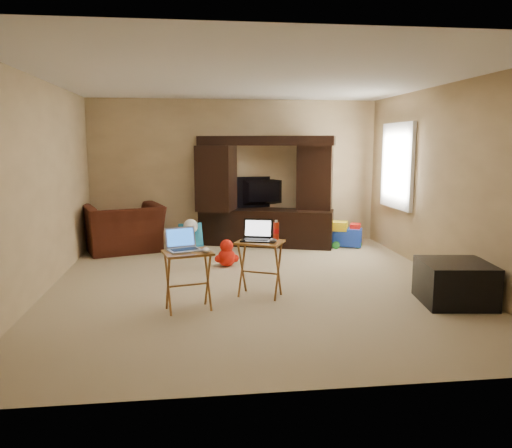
{
  "coord_description": "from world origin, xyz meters",
  "views": [
    {
      "loc": [
        -0.72,
        -6.01,
        1.75
      ],
      "look_at": [
        0.0,
        -0.2,
        0.8
      ],
      "focal_mm": 35.0,
      "sensor_mm": 36.0,
      "label": 1
    }
  ],
  "objects": [
    {
      "name": "television",
      "position": [
        0.5,
        2.66,
        0.9
      ],
      "size": [
        0.96,
        0.27,
        0.55
      ],
      "primitive_type": "imported",
      "rotation": [
        0.0,
        0.0,
        3.3
      ],
      "color": "black",
      "rests_on": "entertainment_center"
    },
    {
      "name": "tray_table_left",
      "position": [
        -0.8,
        -0.88,
        0.32
      ],
      "size": [
        0.57,
        0.5,
        0.63
      ],
      "primitive_type": "cube",
      "rotation": [
        0.0,
        0.0,
        0.24
      ],
      "color": "#A06826",
      "rests_on": "floor"
    },
    {
      "name": "window_frame",
      "position": [
        2.46,
        1.55,
        1.4
      ],
      "size": [
        0.06,
        1.14,
        1.34
      ],
      "primitive_type": "cube",
      "color": "white",
      "rests_on": "ground"
    },
    {
      "name": "plush_toy",
      "position": [
        -0.28,
        0.97,
        0.2
      ],
      "size": [
        0.36,
        0.3,
        0.4
      ],
      "primitive_type": null,
      "color": "red",
      "rests_on": "floor"
    },
    {
      "name": "tray_table_right",
      "position": [
        0.01,
        -0.49,
        0.32
      ],
      "size": [
        0.62,
        0.58,
        0.65
      ],
      "primitive_type": "cube",
      "rotation": [
        0.0,
        0.0,
        -0.46
      ],
      "color": "#9F6726",
      "rests_on": "floor"
    },
    {
      "name": "floor",
      "position": [
        0.0,
        0.0,
        0.0
      ],
      "size": [
        5.5,
        5.5,
        0.0
      ],
      "primitive_type": "plane",
      "color": "tan",
      "rests_on": "ground"
    },
    {
      "name": "window_pane",
      "position": [
        2.48,
        1.55,
        1.4
      ],
      "size": [
        0.0,
        1.2,
        1.2
      ],
      "primitive_type": "plane",
      "rotation": [
        1.57,
        0.0,
        -1.57
      ],
      "color": "white",
      "rests_on": "ground"
    },
    {
      "name": "entertainment_center",
      "position": [
        0.5,
        2.43,
        0.94
      ],
      "size": [
        2.35,
        1.28,
        1.87
      ],
      "primitive_type": "cube",
      "rotation": [
        0.0,
        0.0,
        -0.33
      ],
      "color": "black",
      "rests_on": "floor"
    },
    {
      "name": "mouse_right",
      "position": [
        0.14,
        -0.61,
        0.67
      ],
      "size": [
        0.1,
        0.14,
        0.05
      ],
      "primitive_type": "ellipsoid",
      "rotation": [
        0.0,
        0.0,
        -0.1
      ],
      "color": "#39393D",
      "rests_on": "tray_table_right"
    },
    {
      "name": "laptop_left",
      "position": [
        -0.83,
        -0.85,
        0.75
      ],
      "size": [
        0.4,
        0.37,
        0.24
      ],
      "primitive_type": "cube",
      "rotation": [
        0.0,
        0.0,
        0.35
      ],
      "color": "#A3A3A7",
      "rests_on": "tray_table_left"
    },
    {
      "name": "ceiling",
      "position": [
        0.0,
        0.0,
        2.5
      ],
      "size": [
        5.5,
        5.5,
        0.0
      ],
      "primitive_type": "plane",
      "rotation": [
        3.14,
        0.0,
        0.0
      ],
      "color": "silver",
      "rests_on": "ground"
    },
    {
      "name": "recliner",
      "position": [
        -1.88,
        2.2,
        0.38
      ],
      "size": [
        1.46,
        1.37,
        0.77
      ],
      "primitive_type": "imported",
      "rotation": [
        0.0,
        0.0,
        3.48
      ],
      "color": "#44170E",
      "rests_on": "floor"
    },
    {
      "name": "wall_right",
      "position": [
        2.5,
        0.0,
        1.25
      ],
      "size": [
        0.0,
        5.5,
        5.5
      ],
      "primitive_type": "plane",
      "rotation": [
        1.57,
        0.0,
        -1.57
      ],
      "color": "tan",
      "rests_on": "ground"
    },
    {
      "name": "wall_left",
      "position": [
        -2.5,
        0.0,
        1.25
      ],
      "size": [
        0.0,
        5.5,
        5.5
      ],
      "primitive_type": "plane",
      "rotation": [
        1.57,
        0.0,
        1.57
      ],
      "color": "tan",
      "rests_on": "ground"
    },
    {
      "name": "water_bottle",
      "position": [
        0.21,
        -0.41,
        0.75
      ],
      "size": [
        0.06,
        0.06,
        0.2
      ],
      "primitive_type": "cylinder",
      "color": "#BA220B",
      "rests_on": "tray_table_right"
    },
    {
      "name": "child_rocker",
      "position": [
        -0.79,
        1.79,
        0.25
      ],
      "size": [
        0.45,
        0.49,
        0.5
      ],
      "primitive_type": null,
      "rotation": [
        0.0,
        0.0,
        0.22
      ],
      "color": "#1A7093",
      "rests_on": "floor"
    },
    {
      "name": "ottoman",
      "position": [
        2.11,
        -1.01,
        0.23
      ],
      "size": [
        0.81,
        0.81,
        0.46
      ],
      "primitive_type": "cube",
      "rotation": [
        0.0,
        0.0,
        -0.13
      ],
      "color": "black",
      "rests_on": "floor"
    },
    {
      "name": "mouse_left",
      "position": [
        -0.61,
        -0.95,
        0.66
      ],
      "size": [
        0.1,
        0.14,
        0.05
      ],
      "primitive_type": "ellipsoid",
      "rotation": [
        0.0,
        0.0,
        0.15
      ],
      "color": "white",
      "rests_on": "tray_table_left"
    },
    {
      "name": "push_toy",
      "position": [
        1.81,
        2.12,
        0.22
      ],
      "size": [
        0.71,
        0.61,
        0.45
      ],
      "primitive_type": null,
      "rotation": [
        0.0,
        0.0,
        -0.38
      ],
      "color": "#183CC1",
      "rests_on": "floor"
    },
    {
      "name": "wall_back",
      "position": [
        0.0,
        2.75,
        1.25
      ],
      "size": [
        5.0,
        0.0,
        5.0
      ],
      "primitive_type": "plane",
      "rotation": [
        1.57,
        0.0,
        0.0
      ],
      "color": "tan",
      "rests_on": "ground"
    },
    {
      "name": "wall_front",
      "position": [
        0.0,
        -2.75,
        1.25
      ],
      "size": [
        5.0,
        0.0,
        5.0
      ],
      "primitive_type": "plane",
      "rotation": [
        -1.57,
        0.0,
        0.0
      ],
      "color": "tan",
      "rests_on": "ground"
    },
    {
      "name": "laptop_right",
      "position": [
        -0.03,
        -0.47,
        0.77
      ],
      "size": [
        0.4,
        0.36,
        0.24
      ],
      "primitive_type": "cube",
      "rotation": [
        0.0,
        0.0,
        -0.28
      ],
      "color": "black",
      "rests_on": "tray_table_right"
    }
  ]
}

